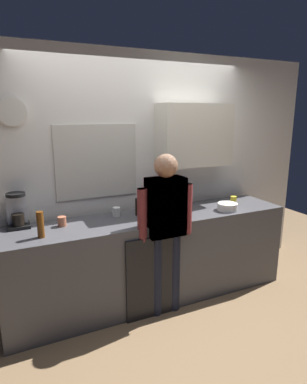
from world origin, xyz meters
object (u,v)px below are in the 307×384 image
bottle_dark_sauce (138,207)px  cup_white_mug (116,212)px  bottle_red_vinegar (174,203)px  cup_terracotta_mug (62,221)px  person_at_sink (165,222)px  bottle_amber_beer (40,225)px  coffee_maker (17,211)px  dish_soap (175,200)px  person_guest (165,222)px  cup_yellow_cup (233,200)px  mixing_bowl (227,207)px

bottle_dark_sauce → cup_white_mug: (-0.22, 0.05, -0.04)m
bottle_red_vinegar → cup_terracotta_mug: bottle_red_vinegar is taller
bottle_dark_sauce → person_at_sink: bearing=-73.6°
bottle_amber_beer → bottle_red_vinegar: bearing=6.3°
bottle_dark_sauce → bottle_red_vinegar: (0.38, -0.08, 0.02)m
bottle_dark_sauce → cup_terracotta_mug: size_ratio=1.96×
bottle_red_vinegar → cup_terracotta_mug: (-1.16, 0.07, -0.06)m
bottle_dark_sauce → bottle_red_vinegar: size_ratio=0.82×
cup_white_mug → cup_terracotta_mug: (-0.56, -0.07, -0.00)m
coffee_maker → cup_white_mug: (0.94, -0.10, -0.10)m
person_at_sink → coffee_maker: bearing=148.2°
dish_soap → cup_terracotta_mug: bearing=-174.4°
person_guest → coffee_maker: bearing=-42.3°
bottle_dark_sauce → dish_soap: same height
bottle_amber_beer → dish_soap: 1.53m
coffee_maker → cup_terracotta_mug: bearing=-23.9°
bottle_red_vinegar → cup_terracotta_mug: size_ratio=2.39×
bottle_dark_sauce → person_guest: person_guest is taller
bottle_dark_sauce → dish_soap: bearing=12.6°
bottle_amber_beer → bottle_red_vinegar: size_ratio=1.05×
cup_terracotta_mug → coffee_maker: bearing=156.1°
dish_soap → person_guest: bearing=-126.6°
person_guest → bottle_red_vinegar: bearing=-147.8°
bottle_dark_sauce → person_at_sink: person_at_sink is taller
dish_soap → bottle_dark_sauce: bearing=-167.4°
cup_yellow_cup → cup_white_mug: (-1.41, 0.11, 0.00)m
coffee_maker → bottle_red_vinegar: (1.53, -0.23, -0.04)m
cup_yellow_cup → mixing_bowl: bearing=-140.3°
coffee_maker → mixing_bowl: 2.15m
cup_terracotta_mug → cup_white_mug: bearing=6.9°
dish_soap → cup_white_mug: bearing=-175.3°
cup_yellow_cup → cup_white_mug: bearing=175.5°
bottle_dark_sauce → cup_terracotta_mug: bottle_dark_sauce is taller
bottle_red_vinegar → cup_white_mug: bearing=167.4°
cup_white_mug → coffee_maker: bearing=174.0°
person_at_sink → dish_soap: bearing=45.1°
dish_soap → bottle_red_vinegar: bearing=-122.2°
bottle_dark_sauce → mixing_bowl: bearing=-14.9°
bottle_dark_sauce → mixing_bowl: size_ratio=0.82×
person_at_sink → cup_yellow_cup: bearing=9.4°
bottle_amber_beer → bottle_dark_sauce: 1.02m
cup_white_mug → mixing_bowl: 1.21m
dish_soap → person_guest: size_ratio=0.11×
cup_white_mug → person_at_sink: person_at_sink is taller
bottle_dark_sauce → dish_soap: size_ratio=1.00×
cup_white_mug → cup_yellow_cup: bearing=-4.5°
bottle_amber_beer → bottle_dark_sauce: size_ratio=1.28×
cup_yellow_cup → cup_terracotta_mug: cup_terracotta_mug is taller
bottle_red_vinegar → mixing_bowl: bottle_red_vinegar is taller
cup_white_mug → mixing_bowl: cup_white_mug is taller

